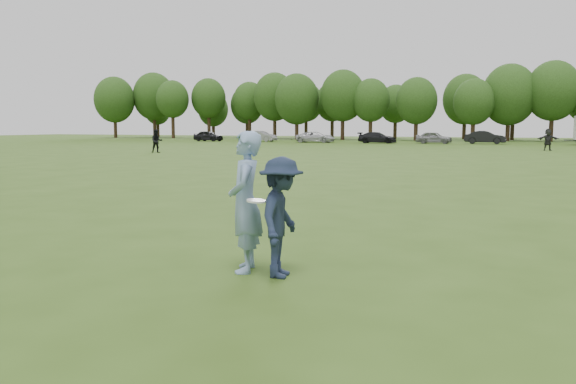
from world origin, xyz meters
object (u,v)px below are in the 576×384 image
player_far_d (548,140)px  car_d (377,138)px  car_c (316,137)px  car_b (261,136)px  car_a (208,136)px  car_e (434,138)px  thrower (245,202)px  defender (281,217)px  car_f (485,137)px  player_far_a (157,141)px

player_far_d → car_d: player_far_d is taller
car_c → player_far_d: bearing=-119.5°
player_far_d → car_b: bearing=150.3°
car_c → car_d: size_ratio=1.06×
car_a → car_e: size_ratio=1.00×
thrower → car_d: 61.31m
defender → player_far_d: size_ratio=0.92×
thrower → defender: thrower is taller
car_f → player_far_a: bearing=144.6°
car_a → car_d: (23.37, -0.01, -0.04)m
thrower → car_a: thrower is taller
car_d → thrower: bearing=-170.6°
defender → car_c: bearing=10.5°
thrower → car_a: size_ratio=0.50×
car_a → car_f: bearing=-80.0°
defender → player_far_d: player_far_d is taller
car_e → player_far_d: bearing=-141.2°
car_a → player_far_d: bearing=-102.0°
player_far_d → car_c: 29.35m
car_b → car_e: 22.54m
player_far_d → car_e: 18.81m
car_c → thrower: bearing=-163.3°
car_a → car_b: car_a is taller
defender → car_e: defender is taller
player_far_d → player_far_a: bearing=-157.2°
thrower → car_b: bearing=-176.3°
car_c → car_f: bearing=-84.7°
car_c → car_e: (14.41, 0.94, 0.03)m
thrower → car_c: 62.79m
thrower → car_e: bearing=164.1°
thrower → car_d: bearing=170.4°
car_e → car_f: bearing=-76.0°
defender → car_a: 69.89m
player_far_a → car_d: (11.09, 30.04, -0.25)m
thrower → car_c: (-18.95, 59.86, -0.36)m
player_far_a → player_far_d: size_ratio=0.98×
player_far_a → car_e: player_far_a is taller
car_e → car_a: bearing=92.7°
car_e → car_c: bearing=95.4°
player_far_a → car_e: size_ratio=0.44×
car_c → car_d: (7.75, 0.42, -0.01)m
player_far_a → thrower: bearing=-93.4°
car_a → car_f: car_f is taller
car_a → car_c: 15.63m
car_d → car_b: bearing=85.9°
thrower → car_a: bearing=-170.3°
defender → player_far_d: 46.33m
car_d → car_f: size_ratio=1.01×
car_d → player_far_a: bearing=158.6°
defender → car_f: 62.14m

